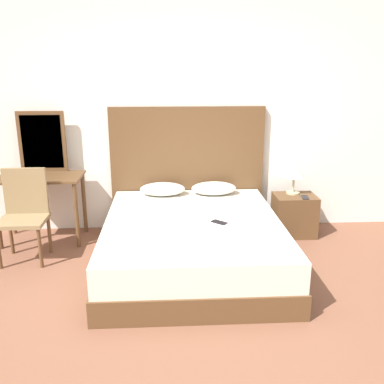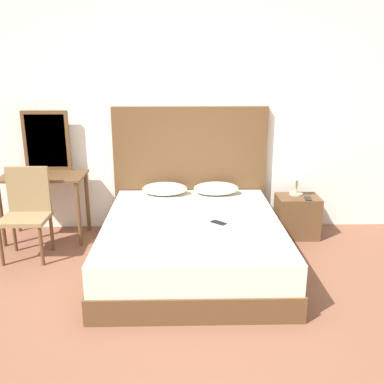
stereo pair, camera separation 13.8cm
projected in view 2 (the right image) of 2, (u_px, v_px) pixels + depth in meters
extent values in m
plane|color=brown|center=(194.00, 343.00, 3.09)|extent=(16.00, 16.00, 0.00)
cube|color=white|center=(189.00, 117.00, 4.98)|extent=(10.00, 0.06, 2.70)
cube|color=brown|center=(192.00, 255.00, 4.25)|extent=(1.72, 2.06, 0.22)
cube|color=silver|center=(192.00, 232.00, 4.18)|extent=(1.68, 2.02, 0.27)
cube|color=brown|center=(190.00, 169.00, 5.09)|extent=(1.80, 0.05, 1.47)
ellipsoid|color=silver|center=(165.00, 189.00, 4.91)|extent=(0.52, 0.30, 0.14)
ellipsoid|color=silver|center=(216.00, 188.00, 4.93)|extent=(0.52, 0.30, 0.14)
cube|color=black|center=(219.00, 223.00, 4.05)|extent=(0.16, 0.15, 0.01)
cube|color=brown|center=(297.00, 216.00, 4.96)|extent=(0.48, 0.37, 0.48)
cylinder|color=tan|center=(296.00, 194.00, 4.96)|extent=(0.16, 0.16, 0.02)
cylinder|color=tan|center=(297.00, 185.00, 4.93)|extent=(0.02, 0.02, 0.18)
cone|color=silver|center=(298.00, 171.00, 4.88)|extent=(0.24, 0.24, 0.16)
cube|color=black|center=(308.00, 198.00, 4.80)|extent=(0.09, 0.16, 0.01)
cube|color=brown|center=(43.00, 176.00, 4.76)|extent=(0.92, 0.52, 0.02)
cylinder|color=brown|center=(1.00, 215.00, 4.64)|extent=(0.04, 0.04, 0.73)
cylinder|color=brown|center=(79.00, 214.00, 4.66)|extent=(0.04, 0.04, 0.73)
cylinder|color=brown|center=(17.00, 202.00, 5.07)|extent=(0.04, 0.04, 0.73)
cylinder|color=brown|center=(87.00, 202.00, 5.09)|extent=(0.04, 0.04, 0.73)
cube|color=brown|center=(46.00, 141.00, 4.88)|extent=(0.53, 0.03, 0.68)
cube|color=#B2BCC6|center=(46.00, 141.00, 4.87)|extent=(0.45, 0.01, 0.60)
cube|color=olive|center=(25.00, 219.00, 4.34)|extent=(0.46, 0.41, 0.04)
cube|color=olive|center=(28.00, 189.00, 4.44)|extent=(0.44, 0.04, 0.48)
cylinder|color=brown|center=(1.00, 246.00, 4.23)|extent=(0.04, 0.04, 0.41)
cylinder|color=brown|center=(42.00, 246.00, 4.24)|extent=(0.04, 0.04, 0.41)
cylinder|color=brown|center=(14.00, 233.00, 4.56)|extent=(0.04, 0.04, 0.41)
cylinder|color=brown|center=(52.00, 233.00, 4.57)|extent=(0.04, 0.04, 0.41)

